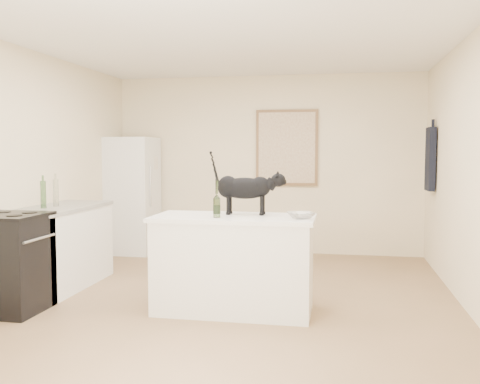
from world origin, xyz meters
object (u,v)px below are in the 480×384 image
(glass_bowl, at_px, (301,216))
(wine_bottle, at_px, (217,201))
(fridge, at_px, (132,195))
(stove, at_px, (10,264))
(black_cat, at_px, (245,191))

(glass_bowl, bearing_deg, wine_bottle, -176.79)
(wine_bottle, bearing_deg, glass_bowl, 3.21)
(fridge, xyz_separation_m, glass_bowl, (2.68, -2.65, 0.08))
(stove, height_order, fridge, fridge)
(fridge, distance_m, wine_bottle, 3.31)
(stove, xyz_separation_m, black_cat, (2.13, 0.53, 0.67))
(fridge, xyz_separation_m, wine_bottle, (1.92, -2.69, 0.20))
(wine_bottle, relative_size, glass_bowl, 1.27)
(stove, xyz_separation_m, wine_bottle, (1.92, 0.26, 0.60))
(black_cat, distance_m, glass_bowl, 0.63)
(black_cat, bearing_deg, stove, -166.73)
(black_cat, bearing_deg, fridge, 130.56)
(stove, bearing_deg, black_cat, 14.08)
(black_cat, distance_m, wine_bottle, 0.35)
(fridge, height_order, wine_bottle, fridge)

